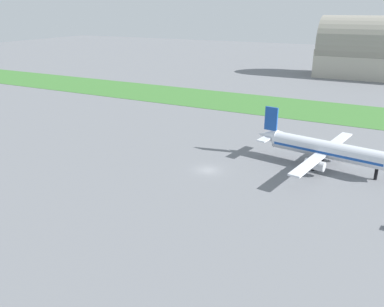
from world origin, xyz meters
The scene contains 4 objects.
ground_plane centered at (0.00, 0.00, 0.00)m, with size 600.00×600.00×0.00m, color slate.
grass_taxiway_strip centered at (0.00, 60.35, 0.04)m, with size 360.00×28.00×0.08m, color #3D7533.
airplane_midfield_jet centered at (20.48, 12.22, 3.95)m, with size 30.42×30.87×10.96m.
hangar_distant centered at (23.60, 135.38, 12.30)m, with size 55.73×24.82×27.53m.
Camera 1 is at (30.90, -67.49, 31.24)m, focal length 36.99 mm.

